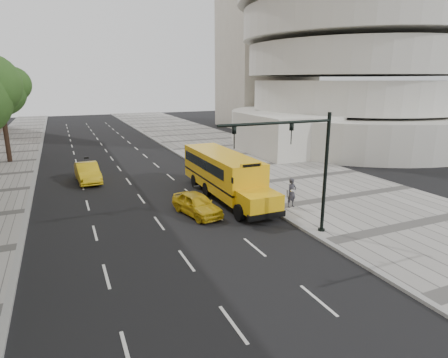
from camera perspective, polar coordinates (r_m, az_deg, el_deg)
name	(u,v)px	position (r m, az deg, el deg)	size (l,w,h in m)	color
ground	(155,197)	(26.67, -10.41, -2.71)	(140.00, 140.00, 0.00)	black
sidewalk_museum	(299,178)	(31.45, 11.32, 0.08)	(12.00, 140.00, 0.15)	#98958F
curb_museum	(233,187)	(28.53, 1.37, -1.15)	(0.30, 140.00, 0.15)	gray
curb_far	(28,212)	(26.15, -27.75, -4.41)	(0.30, 140.00, 0.15)	gray
guggenheim	(332,37)	(56.01, 16.16, 20.05)	(33.20, 42.20, 35.00)	silver
tree_c	(1,90)	(41.97, -30.89, 11.51)	(5.29, 4.70, 9.31)	black
school_bus	(223,171)	(26.09, -0.11, 1.17)	(2.96, 11.56, 3.19)	yellow
taxi_near	(197,204)	(22.70, -4.15, -3.82)	(1.60, 3.97, 1.35)	gold
taxi_far	(88,173)	(31.90, -20.06, 0.94)	(1.61, 4.63, 1.53)	gold
pedestrian	(292,193)	(23.84, 10.29, -2.09)	(0.68, 0.45, 1.87)	#313038
traffic_signal	(303,160)	(18.85, 12.00, 2.79)	(6.18, 0.36, 6.40)	black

